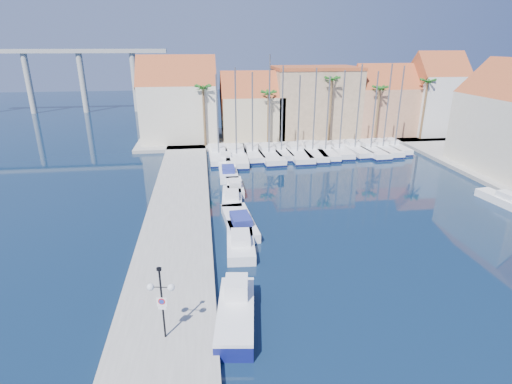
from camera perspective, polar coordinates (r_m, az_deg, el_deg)
ground at (r=26.13m, az=8.20°, el=-16.24°), size 260.00×260.00×0.00m
quay_west at (r=36.97m, az=-11.17°, el=-4.39°), size 6.00×77.00×0.50m
shore_north at (r=71.64m, az=5.73°, el=7.98°), size 54.00×16.00×0.50m
lamp_post at (r=21.99m, az=-13.39°, el=-13.76°), size 1.46×0.58×4.35m
fishing_boat at (r=24.54m, az=-2.88°, el=-16.64°), size 2.89×6.49×2.20m
motorboat_west_0 at (r=32.66m, az=-2.26°, el=-6.95°), size 2.55×6.81×1.40m
motorboat_west_1 at (r=35.96m, az=-2.37°, el=-4.27°), size 2.94×7.44×1.40m
motorboat_west_2 at (r=41.41m, az=-3.45°, el=-0.88°), size 2.44×6.31×1.40m
motorboat_west_3 at (r=44.75m, az=-3.07°, el=0.78°), size 1.88×5.60×1.40m
motorboat_west_4 at (r=49.96m, az=-4.01°, el=2.86°), size 2.29×6.85×1.40m
motorboat_west_5 at (r=56.09m, az=-4.31°, el=4.82°), size 2.02×6.04×1.40m
motorboat_east_1 at (r=48.29m, az=31.82°, el=-0.89°), size 2.54×5.72×1.40m
sailboat_0 at (r=58.02m, az=-5.39°, el=5.38°), size 2.92×10.35×11.77m
sailboat_1 at (r=57.38m, az=-2.82°, el=5.27°), size 3.75×11.79×12.63m
sailboat_2 at (r=58.63m, az=-0.59°, el=5.65°), size 2.85×9.22×11.94m
sailboat_3 at (r=58.20m, az=1.71°, el=5.53°), size 3.54×10.96×14.28m
sailboat_4 at (r=59.25m, az=3.53°, el=5.80°), size 2.55×8.21×12.78m
sailboat_5 at (r=59.07m, az=5.78°, el=5.63°), size 3.04×10.75×11.53m
sailboat_6 at (r=60.29m, az=7.95°, el=5.84°), size 3.51×11.06×12.46m
sailboat_7 at (r=60.51m, az=9.75°, el=5.80°), size 3.10×9.77×11.40m
sailboat_8 at (r=61.52m, az=11.66°, el=5.94°), size 2.52×8.91×12.12m
sailboat_9 at (r=62.75m, az=13.74°, el=6.06°), size 3.08×9.17×12.93m
sailboat_10 at (r=62.91m, az=15.81°, el=5.89°), size 3.24×9.76×11.96m
sailboat_11 at (r=64.44m, az=17.43°, el=6.06°), size 3.06×9.80×12.93m
sailboat_12 at (r=65.75m, az=19.00°, el=6.18°), size 2.42×8.34×12.61m
building_0 at (r=67.77m, az=-10.97°, el=12.40°), size 12.30×9.00×13.50m
building_1 at (r=68.35m, az=-0.61°, el=11.79°), size 10.30×8.00×11.00m
building_2 at (r=71.36m, az=8.31°, el=12.73°), size 14.20×10.20×11.50m
building_3 at (r=74.64m, az=17.61°, el=12.03°), size 10.30×8.00×12.00m
building_4 at (r=77.86m, az=24.17°, el=12.36°), size 8.30×8.00×14.00m
palm_0 at (r=62.40m, az=-7.57°, el=14.30°), size 2.60×2.60×10.15m
palm_1 at (r=63.35m, az=1.81°, el=13.69°), size 2.60×2.60×9.15m
palm_2 at (r=65.54m, az=10.80°, el=15.23°), size 2.60×2.60×11.15m
palm_3 at (r=68.57m, az=17.28°, el=13.73°), size 2.60×2.60×9.65m
palm_4 at (r=72.16m, az=23.32°, el=14.06°), size 2.60×2.60×10.65m
viaduct at (r=107.33m, az=-26.46°, el=15.55°), size 48.00×2.20×14.45m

